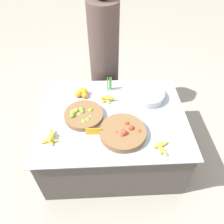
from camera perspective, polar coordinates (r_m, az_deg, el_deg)
ground_plane at (r=2.73m, az=0.00°, el=-10.58°), size 12.00×12.00×0.00m
market_table at (r=2.46m, az=0.00°, el=-6.25°), size 1.50×1.15×0.67m
lime_bowl at (r=2.19m, az=-7.44°, el=-0.81°), size 0.39×0.39×0.09m
tomato_basket at (r=2.02m, az=2.90°, el=-5.29°), size 0.43×0.43×0.11m
orange_pile at (r=2.43m, az=-7.90°, el=5.04°), size 0.15×0.13×0.08m
metal_bowl at (r=2.40m, az=9.16°, el=4.43°), size 0.37×0.37×0.08m
price_sign at (r=2.02m, az=-4.92°, el=-5.08°), size 0.14×0.01×0.09m
veg_bundle at (r=2.46m, az=-0.59°, el=7.37°), size 0.05×0.05×0.16m
banana_bunch_front_center at (r=1.99m, az=12.65°, el=-8.90°), size 0.16×0.17×0.04m
banana_bunch_front_left at (r=2.06m, az=-15.82°, el=-6.61°), size 0.17×0.19×0.06m
banana_bunch_back_center at (r=2.35m, az=-1.53°, el=3.54°), size 0.18×0.15×0.06m
vendor_person at (r=2.79m, az=-2.02°, el=13.24°), size 0.36×0.36×1.69m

